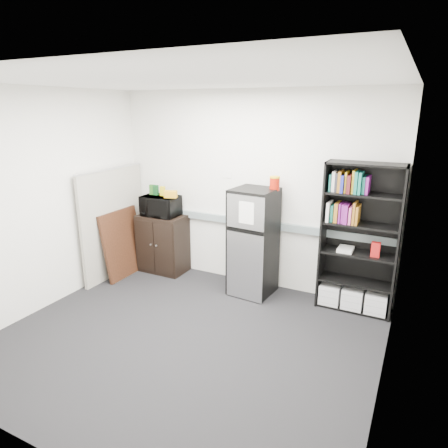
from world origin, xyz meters
name	(u,v)px	position (x,y,z in m)	size (l,w,h in m)	color
floor	(185,339)	(0.00, 0.00, 0.00)	(4.00, 4.00, 0.00)	black
wall_back	(250,191)	(0.00, 1.75, 1.35)	(4.00, 0.02, 2.70)	white
wall_right	(395,253)	(2.00, 0.00, 1.35)	(0.02, 3.50, 2.70)	white
wall_left	(44,201)	(-2.00, 0.00, 1.35)	(0.02, 3.50, 2.70)	white
ceiling	(177,80)	(0.00, 0.00, 2.70)	(4.00, 3.50, 0.02)	white
electrical_raceway	(248,222)	(0.00, 1.72, 0.90)	(3.92, 0.05, 0.10)	gray
wall_note	(227,174)	(-0.35, 1.74, 1.55)	(0.14, 0.00, 0.10)	white
bookshelf	(359,240)	(1.53, 1.57, 0.91)	(0.90, 0.34, 1.85)	black
cubicle_partition	(114,223)	(-1.90, 1.08, 0.81)	(0.06, 1.30, 1.62)	gray
cabinet	(163,243)	(-1.33, 1.50, 0.45)	(0.71, 0.48, 0.89)	black
microwave	(161,206)	(-1.33, 1.48, 1.04)	(0.54, 0.37, 0.30)	black
snack_box_a	(152,190)	(-1.50, 1.52, 1.27)	(0.07, 0.05, 0.15)	#205017
snack_box_b	(156,190)	(-1.43, 1.52, 1.27)	(0.07, 0.05, 0.15)	#0D3A17
snack_box_c	(163,191)	(-1.31, 1.52, 1.26)	(0.07, 0.05, 0.14)	gold
snack_bag	(171,194)	(-1.13, 1.47, 1.24)	(0.18, 0.10, 0.10)	orange
refrigerator	(253,242)	(0.20, 1.42, 0.72)	(0.59, 0.61, 1.45)	black
coffee_can	(275,182)	(0.43, 1.55, 1.54)	(0.13, 0.13, 0.18)	#A91707
framed_poster	(123,243)	(-1.77, 1.10, 0.50)	(0.20, 0.78, 1.00)	black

